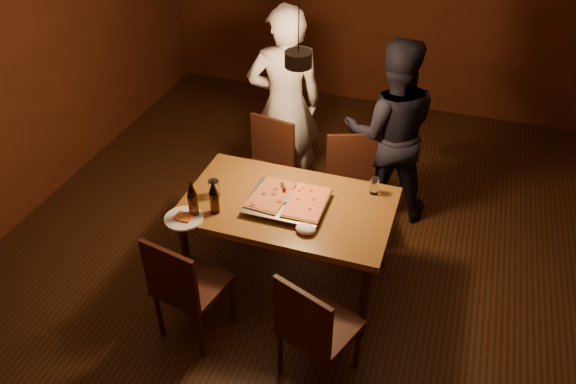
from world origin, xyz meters
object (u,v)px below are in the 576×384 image
(dining_table, at_px, (288,211))
(pizza_tray, at_px, (287,203))
(diner_dark, at_px, (390,132))
(chair_near_left, at_px, (183,281))
(diner_white, at_px, (285,105))
(beer_bottle_b, at_px, (214,198))
(pendant_lamp, at_px, (298,58))
(beer_bottle_a, at_px, (193,200))
(chair_far_right, at_px, (352,179))
(chair_far_left, at_px, (267,160))
(plate_slice, at_px, (184,218))
(chair_near_right, at_px, (313,323))

(dining_table, height_order, pizza_tray, pizza_tray)
(dining_table, height_order, diner_dark, diner_dark)
(chair_near_left, height_order, diner_white, diner_white)
(diner_white, bearing_deg, beer_bottle_b, 63.49)
(diner_dark, bearing_deg, chair_near_left, 47.24)
(chair_near_left, height_order, pendant_lamp, pendant_lamp)
(chair_near_left, xyz_separation_m, beer_bottle_a, (-0.10, 0.42, 0.35))
(chair_far_right, xyz_separation_m, chair_near_left, (-0.78, -1.51, 0.00))
(chair_far_left, distance_m, pizza_tray, 0.97)
(chair_near_left, xyz_separation_m, beer_bottle_b, (0.02, 0.50, 0.34))
(pendant_lamp, bearing_deg, plate_slice, -134.49)
(pizza_tray, height_order, diner_white, diner_white)
(diner_white, distance_m, pendant_lamp, 1.33)
(chair_near_right, relative_size, diner_dark, 0.33)
(chair_near_left, distance_m, beer_bottle_b, 0.61)
(dining_table, distance_m, chair_near_right, 0.94)
(chair_far_left, height_order, pizza_tray, chair_far_left)
(chair_far_left, distance_m, chair_near_right, 1.84)
(chair_far_right, xyz_separation_m, diner_white, (-0.72, 0.41, 0.36))
(chair_far_right, distance_m, beer_bottle_a, 1.44)
(chair_near_right, bearing_deg, dining_table, 139.05)
(pizza_tray, bearing_deg, chair_near_right, -64.98)
(chair_near_right, xyz_separation_m, pizza_tray, (-0.43, 0.80, 0.24))
(pizza_tray, bearing_deg, chair_far_right, 65.33)
(diner_white, bearing_deg, diner_dark, 152.98)
(chair_far_left, height_order, diner_white, diner_white)
(beer_bottle_b, bearing_deg, chair_far_left, 90.29)
(diner_white, bearing_deg, plate_slice, 57.32)
(chair_far_left, distance_m, beer_bottle_b, 1.10)
(dining_table, relative_size, pendant_lamp, 1.36)
(chair_near_left, distance_m, plate_slice, 0.45)
(beer_bottle_a, bearing_deg, chair_far_left, 83.94)
(plate_slice, bearing_deg, pendant_lamp, 45.51)
(beer_bottle_b, bearing_deg, chair_far_right, 52.94)
(beer_bottle_b, height_order, diner_dark, diner_dark)
(dining_table, relative_size, diner_dark, 0.92)
(diner_dark, bearing_deg, pizza_tray, 50.81)
(chair_far_right, bearing_deg, chair_near_right, 74.39)
(pizza_tray, relative_size, beer_bottle_b, 2.17)
(beer_bottle_b, xyz_separation_m, diner_dark, (0.98, 1.38, -0.06))
(chair_far_left, relative_size, pendant_lamp, 0.44)
(chair_near_right, bearing_deg, chair_far_right, 115.92)
(chair_near_right, height_order, plate_slice, chair_near_right)
(beer_bottle_a, bearing_deg, chair_near_right, -25.95)
(dining_table, bearing_deg, pendant_lamp, 91.60)
(plate_slice, xyz_separation_m, diner_dark, (1.15, 1.52, 0.06))
(plate_slice, bearing_deg, chair_far_right, 50.96)
(dining_table, relative_size, chair_near_right, 2.76)
(chair_far_right, bearing_deg, diner_dark, -140.84)
(beer_bottle_b, height_order, pendant_lamp, pendant_lamp)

